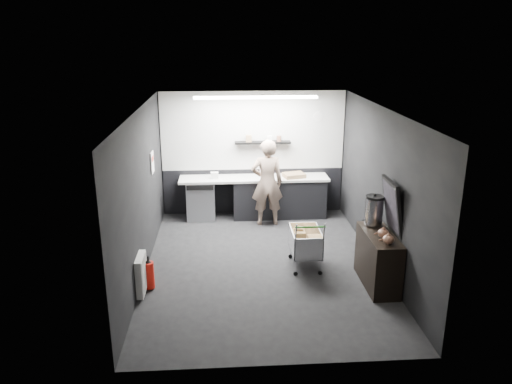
{
  "coord_description": "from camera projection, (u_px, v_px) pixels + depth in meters",
  "views": [
    {
      "loc": [
        -0.66,
        -7.86,
        3.86
      ],
      "look_at": [
        -0.09,
        0.4,
        1.21
      ],
      "focal_mm": 35.0,
      "sensor_mm": 36.0,
      "label": 1
    }
  ],
  "objects": [
    {
      "name": "white_container",
      "position": [
        215.0,
        176.0,
        10.59
      ],
      "size": [
        0.16,
        0.13,
        0.14
      ],
      "primitive_type": "cube",
      "rotation": [
        0.0,
        0.0,
        0.04
      ],
      "color": "silver",
      "rests_on": "prep_counter"
    },
    {
      "name": "prep_counter",
      "position": [
        260.0,
        197.0,
        10.86
      ],
      "size": [
        3.2,
        0.61,
        0.9
      ],
      "color": "black",
      "rests_on": "floor"
    },
    {
      "name": "pink_tub",
      "position": [
        265.0,
        172.0,
        10.69
      ],
      "size": [
        0.22,
        0.22,
        0.22
      ],
      "primitive_type": "cylinder",
      "color": "white",
      "rests_on": "prep_counter"
    },
    {
      "name": "poster",
      "position": [
        152.0,
        162.0,
        9.32
      ],
      "size": [
        0.02,
        0.3,
        0.4
      ],
      "primitive_type": "cube",
      "color": "white",
      "rests_on": "wall_left"
    },
    {
      "name": "wall_front",
      "position": [
        283.0,
        265.0,
        5.66
      ],
      "size": [
        5.5,
        0.0,
        5.5
      ],
      "primitive_type": "plane",
      "rotation": [
        -1.57,
        0.0,
        0.0
      ],
      "color": "black",
      "rests_on": "floor"
    },
    {
      "name": "sideboard",
      "position": [
        379.0,
        252.0,
        7.89
      ],
      "size": [
        0.49,
        1.16,
        1.73
      ],
      "color": "black",
      "rests_on": "floor"
    },
    {
      "name": "kitchen_wall_panel",
      "position": [
        253.0,
        131.0,
        10.72
      ],
      "size": [
        3.95,
        0.02,
        1.7
      ],
      "primitive_type": "cube",
      "color": "beige",
      "rests_on": "wall_back"
    },
    {
      "name": "wall_left",
      "position": [
        141.0,
        194.0,
        8.15
      ],
      "size": [
        0.0,
        5.5,
        5.5
      ],
      "primitive_type": "plane",
      "rotation": [
        1.57,
        0.0,
        1.57
      ],
      "color": "black",
      "rests_on": "floor"
    },
    {
      "name": "floating_shelf",
      "position": [
        263.0,
        142.0,
        10.7
      ],
      "size": [
        1.2,
        0.22,
        0.04
      ],
      "primitive_type": "cube",
      "color": "black",
      "rests_on": "wall_back"
    },
    {
      "name": "shopping_cart",
      "position": [
        305.0,
        243.0,
        8.52
      ],
      "size": [
        0.5,
        0.83,
        0.91
      ],
      "color": "silver",
      "rests_on": "floor"
    },
    {
      "name": "poster_red_band",
      "position": [
        152.0,
        159.0,
        9.3
      ],
      "size": [
        0.02,
        0.22,
        0.1
      ],
      "primitive_type": "cube",
      "color": "red",
      "rests_on": "poster"
    },
    {
      "name": "fire_extinguisher",
      "position": [
        149.0,
        274.0,
        7.8
      ],
      "size": [
        0.16,
        0.16,
        0.54
      ],
      "color": "red",
      "rests_on": "floor"
    },
    {
      "name": "cardboard_box",
      "position": [
        294.0,
        175.0,
        10.71
      ],
      "size": [
        0.51,
        0.43,
        0.09
      ],
      "primitive_type": "cube",
      "rotation": [
        0.0,
        0.0,
        0.25
      ],
      "color": "olive",
      "rests_on": "prep_counter"
    },
    {
      "name": "ceiling_strip",
      "position": [
        256.0,
        97.0,
        9.63
      ],
      "size": [
        2.4,
        0.2,
        0.04
      ],
      "primitive_type": "cube",
      "color": "white",
      "rests_on": "ceiling"
    },
    {
      "name": "ceiling",
      "position": [
        264.0,
        110.0,
        7.86
      ],
      "size": [
        5.5,
        5.5,
        0.0
      ],
      "primitive_type": "plane",
      "rotation": [
        3.14,
        0.0,
        0.0
      ],
      "color": "white",
      "rests_on": "wall_back"
    },
    {
      "name": "radiator",
      "position": [
        141.0,
        274.0,
        7.6
      ],
      "size": [
        0.1,
        0.5,
        0.6
      ],
      "primitive_type": "cube",
      "color": "silver",
      "rests_on": "wall_left"
    },
    {
      "name": "person",
      "position": [
        267.0,
        183.0,
        10.3
      ],
      "size": [
        0.69,
        0.47,
        1.82
      ],
      "primitive_type": "imported",
      "rotation": [
        0.0,
        0.0,
        3.2
      ],
      "color": "#BFAB97",
      "rests_on": "floor"
    },
    {
      "name": "wall_right",
      "position": [
        381.0,
        189.0,
        8.4
      ],
      "size": [
        0.0,
        5.5,
        5.5
      ],
      "primitive_type": "plane",
      "rotation": [
        1.57,
        0.0,
        -1.57
      ],
      "color": "black",
      "rests_on": "floor"
    },
    {
      "name": "wall_clock",
      "position": [
        318.0,
        116.0,
        10.71
      ],
      "size": [
        0.2,
        0.03,
        0.2
      ],
      "primitive_type": "cylinder",
      "rotation": [
        1.57,
        0.0,
        0.0
      ],
      "color": "silver",
      "rests_on": "wall_back"
    },
    {
      "name": "wall_back",
      "position": [
        253.0,
        153.0,
        10.89
      ],
      "size": [
        5.5,
        0.0,
        5.5
      ],
      "primitive_type": "plane",
      "rotation": [
        1.57,
        0.0,
        0.0
      ],
      "color": "black",
      "rests_on": "floor"
    },
    {
      "name": "dado_panel",
      "position": [
        253.0,
        191.0,
        11.13
      ],
      "size": [
        3.95,
        0.02,
        1.0
      ],
      "primitive_type": "cube",
      "color": "black",
      "rests_on": "wall_back"
    },
    {
      "name": "floor",
      "position": [
        263.0,
        265.0,
        8.69
      ],
      "size": [
        5.5,
        5.5,
        0.0
      ],
      "primitive_type": "plane",
      "color": "black",
      "rests_on": "ground"
    }
  ]
}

